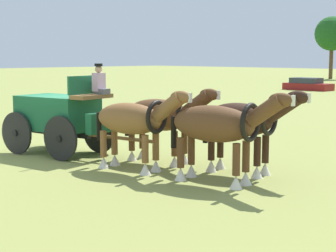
{
  "coord_description": "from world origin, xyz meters",
  "views": [
    {
      "loc": [
        14.38,
        -9.56,
        3.06
      ],
      "look_at": [
        4.25,
        0.64,
        1.2
      ],
      "focal_mm": 58.14,
      "sensor_mm": 36.0,
      "label": 1
    }
  ],
  "objects_px": {
    "show_wagon": "(61,115)",
    "draft_horse_rear_near": "(162,117)",
    "draft_horse_lead_near": "(244,123)",
    "draft_horse_lead_off": "(218,127)",
    "draft_horse_rear_off": "(134,121)",
    "parked_vehicle_a": "(307,85)"
  },
  "relations": [
    {
      "from": "draft_horse_rear_near",
      "to": "parked_vehicle_a",
      "type": "xyz_separation_m",
      "value": [
        -14.59,
        32.72,
        -0.85
      ]
    },
    {
      "from": "draft_horse_rear_off",
      "to": "draft_horse_lead_off",
      "type": "distance_m",
      "value": 2.59
    },
    {
      "from": "draft_horse_lead_off",
      "to": "parked_vehicle_a",
      "type": "relative_size",
      "value": 0.75
    },
    {
      "from": "parked_vehicle_a",
      "to": "draft_horse_rear_off",
      "type": "bearing_deg",
      "value": -66.46
    },
    {
      "from": "show_wagon",
      "to": "draft_horse_rear_near",
      "type": "xyz_separation_m",
      "value": [
        3.26,
        1.21,
        0.1
      ]
    },
    {
      "from": "show_wagon",
      "to": "draft_horse_lead_near",
      "type": "xyz_separation_m",
      "value": [
        5.83,
        1.65,
        0.12
      ]
    },
    {
      "from": "show_wagon",
      "to": "draft_horse_lead_near",
      "type": "bearing_deg",
      "value": 15.79
    },
    {
      "from": "draft_horse_rear_off",
      "to": "parked_vehicle_a",
      "type": "bearing_deg",
      "value": 113.54
    },
    {
      "from": "show_wagon",
      "to": "draft_horse_lead_off",
      "type": "relative_size",
      "value": 1.71
    },
    {
      "from": "draft_horse_rear_off",
      "to": "parked_vehicle_a",
      "type": "height_order",
      "value": "draft_horse_rear_off"
    },
    {
      "from": "draft_horse_lead_off",
      "to": "draft_horse_rear_near",
      "type": "bearing_deg",
      "value": 163.15
    },
    {
      "from": "draft_horse_rear_off",
      "to": "draft_horse_lead_near",
      "type": "relative_size",
      "value": 1.05
    },
    {
      "from": "draft_horse_lead_near",
      "to": "parked_vehicle_a",
      "type": "relative_size",
      "value": 0.69
    },
    {
      "from": "draft_horse_rear_off",
      "to": "draft_horse_lead_off",
      "type": "height_order",
      "value": "draft_horse_lead_off"
    },
    {
      "from": "draft_horse_lead_near",
      "to": "parked_vehicle_a",
      "type": "distance_m",
      "value": 36.57
    },
    {
      "from": "draft_horse_rear_off",
      "to": "draft_horse_lead_near",
      "type": "bearing_deg",
      "value": 36.31
    },
    {
      "from": "draft_horse_lead_near",
      "to": "parked_vehicle_a",
      "type": "height_order",
      "value": "draft_horse_lead_near"
    },
    {
      "from": "show_wagon",
      "to": "draft_horse_rear_near",
      "type": "height_order",
      "value": "show_wagon"
    },
    {
      "from": "draft_horse_rear_near",
      "to": "draft_horse_lead_off",
      "type": "relative_size",
      "value": 0.99
    },
    {
      "from": "draft_horse_lead_near",
      "to": "draft_horse_rear_near",
      "type": "bearing_deg",
      "value": -170.31
    },
    {
      "from": "draft_horse_rear_near",
      "to": "draft_horse_lead_near",
      "type": "distance_m",
      "value": 2.61
    },
    {
      "from": "show_wagon",
      "to": "draft_horse_lead_off",
      "type": "height_order",
      "value": "show_wagon"
    }
  ]
}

